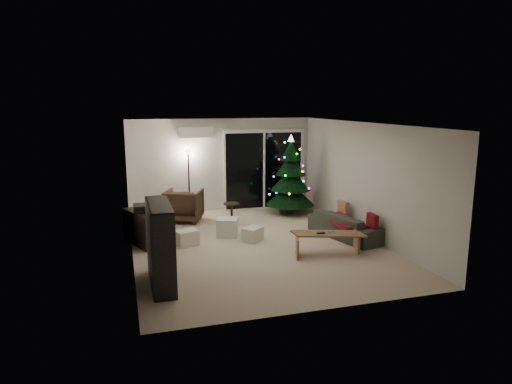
% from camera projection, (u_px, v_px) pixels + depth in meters
% --- Properties ---
extents(room, '(6.50, 7.51, 2.60)m').
position_uv_depth(room, '(256.00, 183.00, 10.91)').
color(room, beige).
rests_on(room, ground).
extents(bookshelf, '(0.52, 1.39, 1.35)m').
position_uv_depth(bookshelf, '(150.00, 246.00, 7.27)').
color(bookshelf, '#2B2420').
rests_on(bookshelf, floor).
extents(media_cabinet, '(0.80, 1.19, 0.70)m').
position_uv_depth(media_cabinet, '(143.00, 228.00, 9.51)').
color(media_cabinet, '#2B2420').
rests_on(media_cabinet, floor).
extents(stereo, '(0.35, 0.42, 0.15)m').
position_uv_depth(stereo, '(142.00, 208.00, 9.43)').
color(stereo, black).
rests_on(stereo, media_cabinet).
extents(armchair, '(1.13, 1.14, 0.81)m').
position_uv_depth(armchair, '(184.00, 205.00, 11.34)').
color(armchair, '#3B2D1F').
rests_on(armchair, floor).
extents(ottoman, '(0.57, 0.57, 0.40)m').
position_uv_depth(ottoman, '(227.00, 227.00, 10.12)').
color(ottoman, silver).
rests_on(ottoman, floor).
extents(cardboard_box_a, '(0.53, 0.46, 0.32)m').
position_uv_depth(cardboard_box_a, '(187.00, 238.00, 9.47)').
color(cardboard_box_a, beige).
rests_on(cardboard_box_a, floor).
extents(cardboard_box_b, '(0.53, 0.52, 0.30)m').
position_uv_depth(cardboard_box_b, '(253.00, 234.00, 9.77)').
color(cardboard_box_b, beige).
rests_on(cardboard_box_b, floor).
extents(side_table, '(0.43, 0.43, 0.50)m').
position_uv_depth(side_table, '(232.00, 213.00, 11.22)').
color(side_table, '#2B2420').
rests_on(side_table, floor).
extents(floor_lamp, '(0.27, 0.27, 1.72)m').
position_uv_depth(floor_lamp, '(189.00, 182.00, 12.03)').
color(floor_lamp, black).
rests_on(floor_lamp, floor).
extents(sofa, '(1.15, 1.96, 0.54)m').
position_uv_depth(sofa, '(346.00, 225.00, 10.00)').
color(sofa, '#454941').
rests_on(sofa, floor).
extents(sofa_throw, '(0.57, 1.32, 0.04)m').
position_uv_depth(sofa_throw, '(342.00, 220.00, 9.95)').
color(sofa_throw, maroon).
rests_on(sofa_throw, sofa).
extents(cushion_a, '(0.14, 0.36, 0.35)m').
position_uv_depth(cushion_a, '(343.00, 209.00, 10.64)').
color(cushion_a, '#A67C57').
rests_on(cushion_a, sofa).
extents(cushion_b, '(0.13, 0.36, 0.35)m').
position_uv_depth(cushion_b, '(372.00, 222.00, 9.42)').
color(cushion_b, maroon).
rests_on(cushion_b, sofa).
extents(coffee_table, '(1.42, 0.85, 0.42)m').
position_uv_depth(coffee_table, '(328.00, 243.00, 8.91)').
color(coffee_table, '#9D7751').
rests_on(coffee_table, floor).
extents(remote_a, '(0.17, 0.05, 0.02)m').
position_uv_depth(remote_a, '(321.00, 233.00, 8.83)').
color(remote_a, black).
rests_on(remote_a, coffee_table).
extents(remote_b, '(0.16, 0.10, 0.02)m').
position_uv_depth(remote_b, '(332.00, 231.00, 8.95)').
color(remote_b, slate).
rests_on(remote_b, coffee_table).
extents(christmas_tree, '(1.45, 1.45, 2.10)m').
position_uv_depth(christmas_tree, '(291.00, 174.00, 12.03)').
color(christmas_tree, black).
rests_on(christmas_tree, floor).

